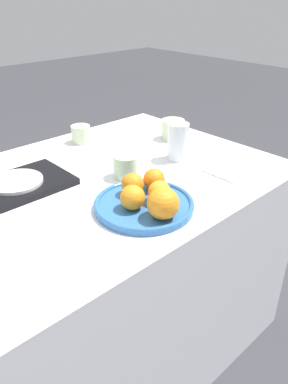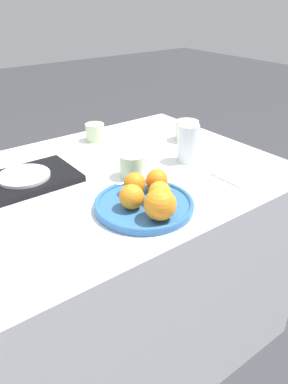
{
  "view_description": "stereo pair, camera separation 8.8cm",
  "coord_description": "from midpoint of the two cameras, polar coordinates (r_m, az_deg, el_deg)",
  "views": [
    {
      "loc": [
        -0.51,
        -0.86,
        1.25
      ],
      "look_at": [
        0.08,
        -0.23,
        0.77
      ],
      "focal_mm": 35.0,
      "sensor_mm": 36.0,
      "label": 1
    },
    {
      "loc": [
        -0.45,
        -0.92,
        1.25
      ],
      "look_at": [
        0.08,
        -0.23,
        0.77
      ],
      "focal_mm": 35.0,
      "sensor_mm": 36.0,
      "label": 2
    }
  ],
  "objects": [
    {
      "name": "ground_plane",
      "position": [
        1.6,
        -6.07,
        -22.45
      ],
      "size": [
        12.0,
        12.0,
        0.0
      ],
      "primitive_type": "plane",
      "color": "#38383D"
    },
    {
      "name": "table",
      "position": [
        1.34,
        -6.87,
        -12.73
      ],
      "size": [
        1.34,
        0.82,
        0.72
      ],
      "color": "white",
      "rests_on": "ground_plane"
    },
    {
      "name": "fruit_platter",
      "position": [
        1.0,
        2.5,
        -1.97
      ],
      "size": [
        0.27,
        0.27,
        0.02
      ],
      "color": "#336BAD",
      "rests_on": "table"
    },
    {
      "name": "orange_0",
      "position": [
        0.99,
        4.93,
        -0.18
      ],
      "size": [
        0.06,
        0.06,
        0.06
      ],
      "color": "orange",
      "rests_on": "fruit_platter"
    },
    {
      "name": "orange_1",
      "position": [
        0.96,
        0.69,
        -0.8
      ],
      "size": [
        0.07,
        0.07,
        0.07
      ],
      "color": "orange",
      "rests_on": "fruit_platter"
    },
    {
      "name": "orange_2",
      "position": [
        1.03,
        0.98,
        1.22
      ],
      "size": [
        0.06,
        0.06,
        0.06
      ],
      "color": "orange",
      "rests_on": "fruit_platter"
    },
    {
      "name": "orange_3",
      "position": [
        0.92,
        5.21,
        -1.98
      ],
      "size": [
        0.08,
        0.08,
        0.08
      ],
      "color": "orange",
      "rests_on": "fruit_platter"
    },
    {
      "name": "orange_4",
      "position": [
        1.06,
        4.36,
        1.8
      ],
      "size": [
        0.06,
        0.06,
        0.06
      ],
      "color": "orange",
      "rests_on": "fruit_platter"
    },
    {
      "name": "water_glass",
      "position": [
        1.28,
        8.71,
        7.35
      ],
      "size": [
        0.07,
        0.07,
        0.13
      ],
      "color": "silver",
      "rests_on": "table"
    },
    {
      "name": "serving_tray",
      "position": [
        1.18,
        -15.74,
        1.68
      ],
      "size": [
        0.31,
        0.2,
        0.02
      ],
      "color": "black",
      "rests_on": "table"
    },
    {
      "name": "side_plate",
      "position": [
        1.17,
        -15.83,
        2.33
      ],
      "size": [
        0.16,
        0.16,
        0.01
      ],
      "color": "white",
      "rests_on": "serving_tray"
    },
    {
      "name": "cup_0",
      "position": [
        1.47,
        -5.78,
        9.04
      ],
      "size": [
        0.07,
        0.07,
        0.07
      ],
      "color": "beige",
      "rests_on": "table"
    },
    {
      "name": "cup_1",
      "position": [
        1.48,
        8.27,
        9.23
      ],
      "size": [
        0.09,
        0.09,
        0.08
      ],
      "color": "beige",
      "rests_on": "table"
    },
    {
      "name": "cup_3",
      "position": [
        1.17,
        0.38,
        3.99
      ],
      "size": [
        0.08,
        0.08,
        0.07
      ],
      "color": "beige",
      "rests_on": "table"
    },
    {
      "name": "napkin",
      "position": [
        1.23,
        16.08,
        2.5
      ],
      "size": [
        0.12,
        0.12,
        0.01
      ],
      "color": "white",
      "rests_on": "table"
    }
  ]
}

